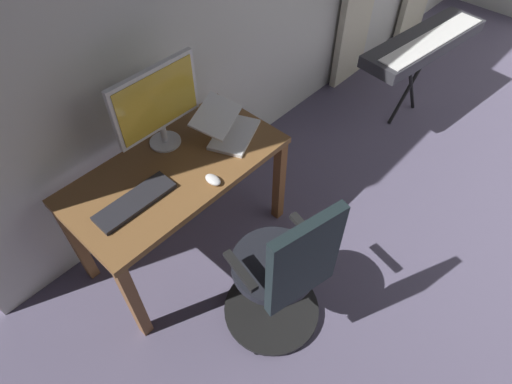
# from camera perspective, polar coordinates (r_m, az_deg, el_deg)

# --- Properties ---
(desk) EXTENTS (1.24, 0.63, 0.73)m
(desk) POSITION_cam_1_polar(r_m,az_deg,el_deg) (2.46, -10.39, 1.56)
(desk) COLOR brown
(desk) RESTS_ON ground
(office_chair) EXTENTS (0.56, 0.56, 1.10)m
(office_chair) POSITION_cam_1_polar(r_m,az_deg,el_deg) (2.19, 3.50, -11.32)
(office_chair) COLOR black
(office_chair) RESTS_ON ground
(computer_monitor) EXTENTS (0.54, 0.18, 0.49)m
(computer_monitor) POSITION_cam_1_polar(r_m,az_deg,el_deg) (2.37, -13.10, 11.50)
(computer_monitor) COLOR white
(computer_monitor) RESTS_ON desk
(computer_keyboard) EXTENTS (0.43, 0.14, 0.02)m
(computer_keyboard) POSITION_cam_1_polar(r_m,az_deg,el_deg) (2.25, -15.85, -1.25)
(computer_keyboard) COLOR #232328
(computer_keyboard) RESTS_ON desk
(laptop) EXTENTS (0.43, 0.42, 0.16)m
(laptop) POSITION_cam_1_polar(r_m,az_deg,el_deg) (2.51, -3.80, 8.58)
(laptop) COLOR white
(laptop) RESTS_ON desk
(computer_mouse) EXTENTS (0.06, 0.10, 0.04)m
(computer_mouse) POSITION_cam_1_polar(r_m,az_deg,el_deg) (2.26, -5.77, 1.64)
(computer_mouse) COLOR white
(computer_mouse) RESTS_ON desk
(piano_keyboard) EXTENTS (1.19, 0.45, 0.75)m
(piano_keyboard) POSITION_cam_1_polar(r_m,az_deg,el_deg) (3.68, 21.53, 17.88)
(piano_keyboard) COLOR black
(piano_keyboard) RESTS_ON ground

